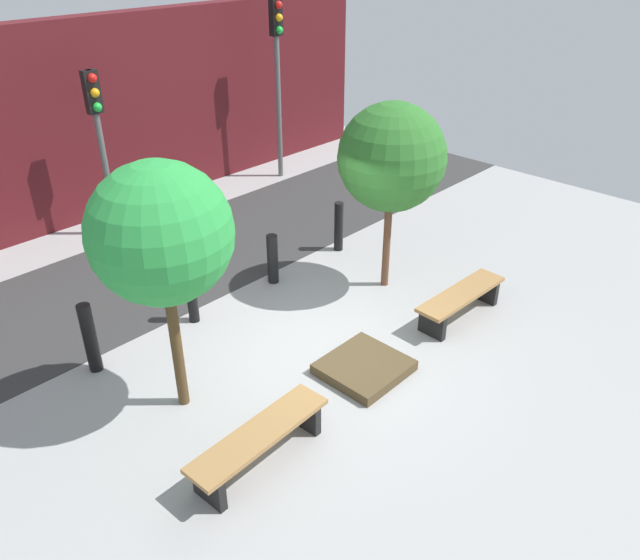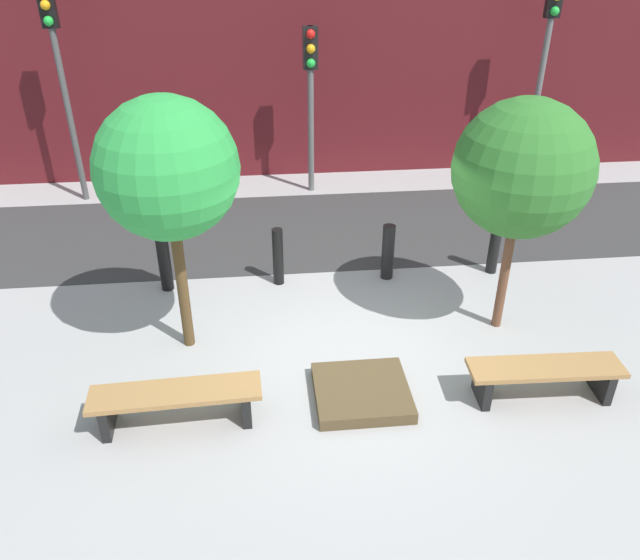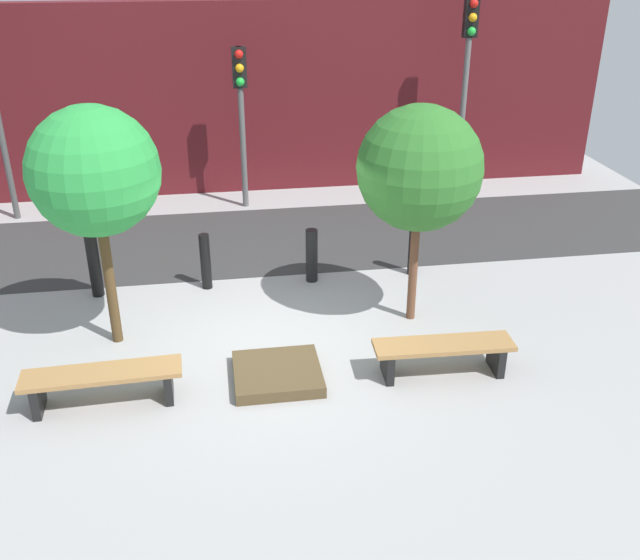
# 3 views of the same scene
# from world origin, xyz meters

# --- Properties ---
(ground_plane) EXTENTS (18.00, 18.00, 0.00)m
(ground_plane) POSITION_xyz_m (0.00, 0.00, 0.00)
(ground_plane) COLOR #9E9E9E
(road_strip) EXTENTS (18.00, 3.23, 0.01)m
(road_strip) POSITION_xyz_m (0.00, 3.93, 0.01)
(road_strip) COLOR #343434
(road_strip) RESTS_ON ground
(building_facade) EXTENTS (16.20, 0.50, 4.00)m
(building_facade) POSITION_xyz_m (0.00, 7.07, 2.00)
(building_facade) COLOR #511419
(building_facade) RESTS_ON ground
(bench_left) EXTENTS (1.92, 0.54, 0.46)m
(bench_left) POSITION_xyz_m (-2.14, -0.95, 0.34)
(bench_left) COLOR black
(bench_left) RESTS_ON ground
(bench_right) EXTENTS (1.83, 0.53, 0.46)m
(bench_right) POSITION_xyz_m (2.14, -0.95, 0.33)
(bench_right) COLOR black
(bench_right) RESTS_ON ground
(planter_bed) EXTENTS (1.12, 1.06, 0.16)m
(planter_bed) POSITION_xyz_m (0.00, -0.75, 0.08)
(planter_bed) COLOR #503F27
(planter_bed) RESTS_ON ground
(tree_behind_left_bench) EXTENTS (1.69, 1.69, 3.33)m
(tree_behind_left_bench) POSITION_xyz_m (-2.14, 0.58, 2.47)
(tree_behind_left_bench) COLOR #4E381F
(tree_behind_left_bench) RESTS_ON ground
(tree_behind_right_bench) EXTENTS (1.74, 1.74, 3.19)m
(tree_behind_right_bench) POSITION_xyz_m (2.14, 0.58, 2.31)
(tree_behind_right_bench) COLOR brown
(tree_behind_right_bench) RESTS_ON ground
(bollard_far_left) EXTENTS (0.19, 0.19, 1.07)m
(bollard_far_left) POSITION_xyz_m (-2.58, 2.07, 0.54)
(bollard_far_left) COLOR black
(bollard_far_left) RESTS_ON ground
(bollard_left) EXTENTS (0.17, 0.17, 0.93)m
(bollard_left) POSITION_xyz_m (-0.86, 2.07, 0.47)
(bollard_left) COLOR black
(bollard_left) RESTS_ON ground
(bollard_center) EXTENTS (0.20, 0.20, 0.90)m
(bollard_center) POSITION_xyz_m (0.86, 2.07, 0.45)
(bollard_center) COLOR black
(bollard_center) RESTS_ON ground
(bollard_right) EXTENTS (0.17, 0.17, 0.98)m
(bollard_right) POSITION_xyz_m (2.58, 2.07, 0.49)
(bollard_right) COLOR black
(bollard_right) RESTS_ON ground
(traffic_light_mid_west) EXTENTS (0.28, 0.27, 3.25)m
(traffic_light_mid_west) POSITION_xyz_m (0.00, 5.84, 2.26)
(traffic_light_mid_west) COLOR #575757
(traffic_light_mid_west) RESTS_ON ground
(traffic_light_mid_east) EXTENTS (0.28, 0.27, 4.10)m
(traffic_light_mid_east) POSITION_xyz_m (4.63, 5.84, 2.81)
(traffic_light_mid_east) COLOR #5D5D5D
(traffic_light_mid_east) RESTS_ON ground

